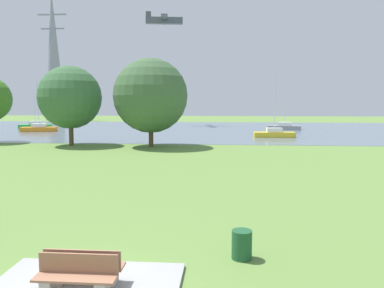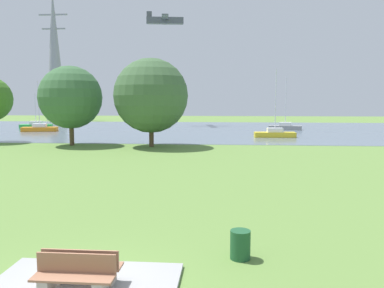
% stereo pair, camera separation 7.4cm
% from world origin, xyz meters
% --- Properties ---
extents(ground_plane, '(160.00, 160.00, 0.00)m').
position_xyz_m(ground_plane, '(0.00, 22.00, 0.00)').
color(ground_plane, olive).
extents(bench_facing_water, '(1.80, 0.48, 0.89)m').
position_xyz_m(bench_facing_water, '(0.00, 0.27, 0.47)').
color(bench_facing_water, '#A99D90').
rests_on(bench_facing_water, concrete_pad).
extents(bench_facing_inland, '(1.80, 0.48, 0.89)m').
position_xyz_m(bench_facing_inland, '(0.00, -0.27, 0.47)').
color(bench_facing_inland, '#A99D90').
rests_on(bench_facing_inland, concrete_pad).
extents(litter_bin, '(0.56, 0.56, 0.80)m').
position_xyz_m(litter_bin, '(3.71, 2.27, 0.40)').
color(litter_bin, '#1E512D').
rests_on(litter_bin, ground).
extents(water_surface, '(140.00, 40.00, 0.02)m').
position_xyz_m(water_surface, '(0.00, 50.00, 0.01)').
color(water_surface, slate).
rests_on(water_surface, ground).
extents(sailboat_green, '(5.02, 2.60, 5.36)m').
position_xyz_m(sailboat_green, '(-26.35, 50.76, 0.45)').
color(sailboat_green, green).
rests_on(sailboat_green, water_surface).
extents(sailboat_yellow, '(4.86, 1.71, 8.02)m').
position_xyz_m(sailboat_yellow, '(9.28, 38.41, 0.48)').
color(sailboat_yellow, yellow).
rests_on(sailboat_yellow, water_surface).
extents(sailboat_orange, '(5.01, 2.47, 7.05)m').
position_xyz_m(sailboat_orange, '(-22.73, 44.58, 0.46)').
color(sailboat_orange, orange).
rests_on(sailboat_orange, water_surface).
extents(sailboat_gray, '(4.98, 2.26, 7.84)m').
position_xyz_m(sailboat_gray, '(12.36, 50.64, 0.47)').
color(sailboat_gray, gray).
rests_on(sailboat_gray, water_surface).
extents(tree_west_near, '(6.04, 6.04, 7.68)m').
position_xyz_m(tree_west_near, '(-11.55, 28.41, 4.65)').
color(tree_west_near, brown).
rests_on(tree_west_near, ground).
extents(tree_west_far, '(6.98, 6.98, 8.30)m').
position_xyz_m(tree_west_far, '(-3.61, 28.04, 4.80)').
color(tree_west_far, brown).
rests_on(tree_west_far, ground).
extents(electricity_pylon, '(6.40, 4.40, 28.75)m').
position_xyz_m(electricity_pylon, '(-34.21, 76.29, 14.39)').
color(electricity_pylon, gray).
rests_on(electricity_pylon, ground).
extents(light_aircraft, '(6.49, 8.47, 2.10)m').
position_xyz_m(light_aircraft, '(-7.19, 60.55, 18.21)').
color(light_aircraft, '#4C5156').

